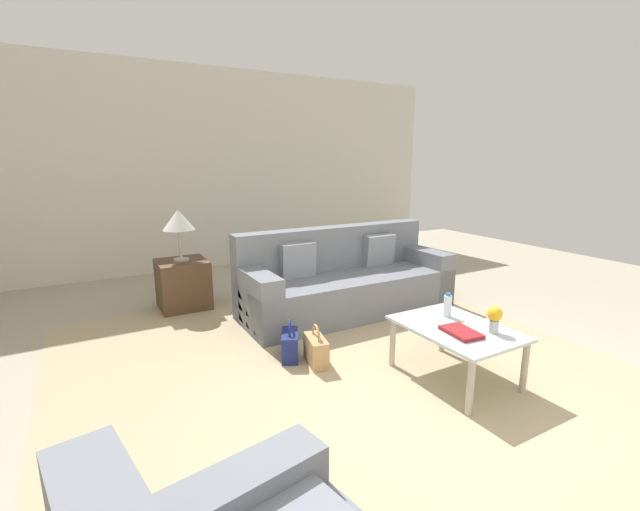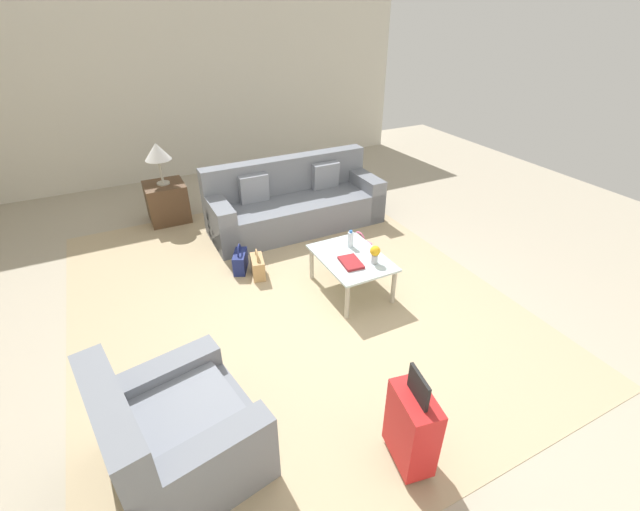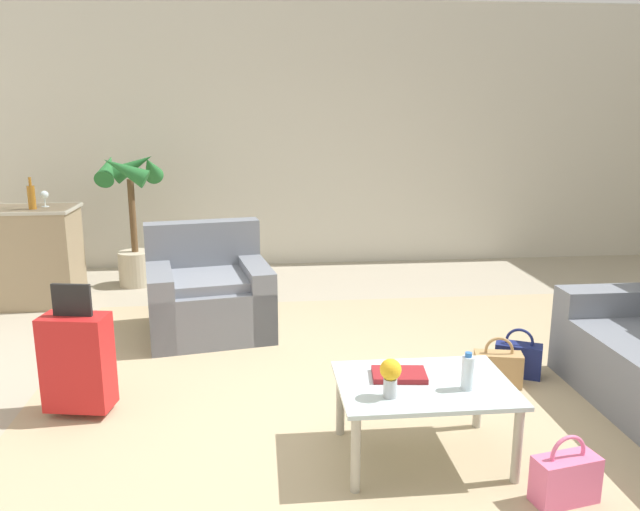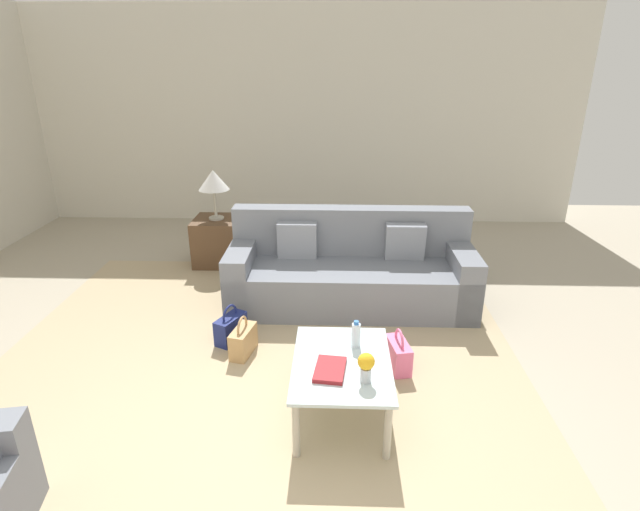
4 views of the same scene
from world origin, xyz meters
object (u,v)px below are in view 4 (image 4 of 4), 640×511
at_px(side_table, 218,241).
at_px(handbag_pink, 398,354).
at_px(couch, 350,273).
at_px(handbag_tan, 243,341).
at_px(handbag_navy, 231,328).
at_px(coffee_table_book, 330,370).
at_px(coffee_table, 342,369).
at_px(water_bottle, 356,335).
at_px(table_lamp, 213,181).
at_px(flower_vase, 366,365).

xyz_separation_m(side_table, handbag_pink, (-2.21, -1.97, -0.15)).
xyz_separation_m(couch, side_table, (1.00, 1.60, -0.03)).
xyz_separation_m(handbag_tan, handbag_navy, (0.21, 0.15, 0.00)).
bearing_deg(coffee_table_book, coffee_table, -27.16).
bearing_deg(handbag_tan, couch, -41.87).
relative_size(coffee_table, coffee_table_book, 3.18).
distance_m(coffee_table_book, handbag_tan, 1.20).
bearing_deg(coffee_table, couch, -3.18).
height_order(coffee_table_book, side_table, side_table).
relative_size(coffee_table, handbag_pink, 2.60).
distance_m(side_table, handbag_navy, 1.91).
relative_size(coffee_table, water_bottle, 4.56).
bearing_deg(handbag_pink, couch, 16.91).
bearing_deg(side_table, handbag_navy, -164.28).
bearing_deg(coffee_table_book, side_table, 32.46).
distance_m(water_bottle, table_lamp, 3.09).
height_order(water_bottle, side_table, water_bottle).
bearing_deg(coffee_table, handbag_pink, -38.59).
distance_m(water_bottle, handbag_pink, 0.67).
relative_size(coffee_table_book, side_table, 0.52).
bearing_deg(couch, handbag_pink, -163.09).
relative_size(coffee_table, side_table, 1.64).
height_order(couch, table_lamp, table_lamp).
relative_size(couch, coffee_table, 2.63).
height_order(couch, handbag_navy, couch).
bearing_deg(coffee_table_book, table_lamp, 32.46).
distance_m(side_table, handbag_tan, 2.16).
bearing_deg(couch, coffee_table, 176.82).
distance_m(coffee_table, coffee_table_book, 0.16).
distance_m(couch, table_lamp, 2.02).
height_order(couch, handbag_tan, couch).
distance_m(coffee_table, handbag_pink, 0.79).
relative_size(coffee_table_book, handbag_navy, 0.82).
bearing_deg(couch, water_bottle, 180.00).
distance_m(water_bottle, flower_vase, 0.42).
bearing_deg(coffee_table_book, couch, 1.17).
bearing_deg(handbag_navy, side_table, 15.72).
distance_m(flower_vase, table_lamp, 3.47).
relative_size(coffee_table_book, flower_vase, 1.43).
bearing_deg(table_lamp, side_table, 180.00).
relative_size(couch, coffee_table_book, 8.36).
bearing_deg(handbag_pink, flower_vase, 158.47).
height_order(coffee_table_book, handbag_navy, coffee_table_book).
xyz_separation_m(table_lamp, handbag_navy, (-1.84, -0.52, -0.90)).
xyz_separation_m(flower_vase, table_lamp, (3.02, 1.65, 0.46)).
xyz_separation_m(coffee_table, handbag_tan, (0.76, 0.83, -0.25)).
xyz_separation_m(coffee_table, side_table, (2.80, 1.50, -0.10)).
xyz_separation_m(flower_vase, handbag_navy, (1.18, 1.13, -0.44)).
relative_size(handbag_pink, handbag_navy, 1.00).
xyz_separation_m(water_bottle, handbag_navy, (0.76, 1.08, -0.41)).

